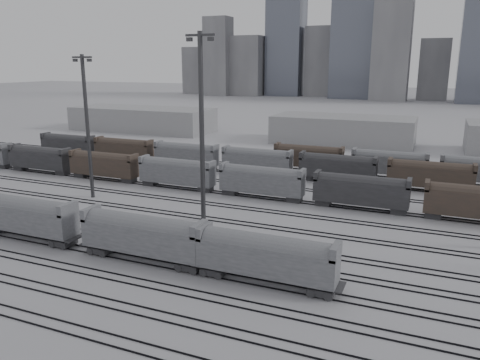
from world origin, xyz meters
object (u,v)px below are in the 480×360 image
at_px(light_mast_c, 202,125).
at_px(hopper_car_c, 266,255).
at_px(hopper_car_b, 143,234).
at_px(hopper_car_a, 24,214).

bearing_deg(light_mast_c, hopper_car_c, -45.45).
bearing_deg(light_mast_c, hopper_car_b, -89.14).
bearing_deg(hopper_car_b, hopper_car_a, 180.00).
bearing_deg(hopper_car_a, hopper_car_c, 0.00).
xyz_separation_m(hopper_car_c, light_mast_c, (-15.65, 15.90, 11.08)).
bearing_deg(hopper_car_a, light_mast_c, 40.71).
distance_m(hopper_car_c, light_mast_c, 24.91).
bearing_deg(light_mast_c, hopper_car_a, -139.29).
distance_m(hopper_car_b, hopper_car_c, 15.41).
relative_size(hopper_car_a, hopper_car_b, 1.01).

